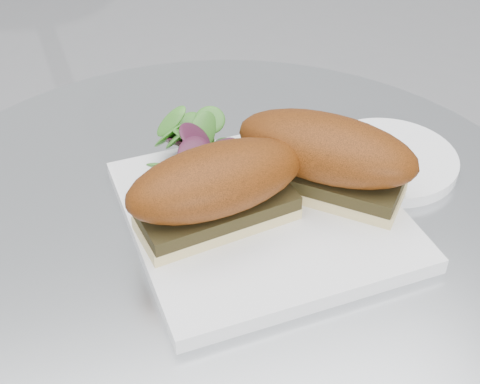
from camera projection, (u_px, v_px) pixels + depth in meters
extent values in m
cylinder|color=#ADB0B4|center=(223.00, 239.00, 0.65)|extent=(0.70, 0.70, 0.02)
cube|color=white|center=(263.00, 214.00, 0.65)|extent=(0.27, 0.27, 0.02)
cube|color=#CDB380|center=(217.00, 218.00, 0.62)|extent=(0.16, 0.09, 0.01)
cube|color=black|center=(217.00, 207.00, 0.61)|extent=(0.15, 0.09, 0.01)
ellipsoid|color=#612909|center=(216.00, 180.00, 0.59)|extent=(0.18, 0.11, 0.06)
cube|color=#CDB380|center=(323.00, 185.00, 0.66)|extent=(0.16, 0.15, 0.01)
cube|color=black|center=(324.00, 174.00, 0.65)|extent=(0.16, 0.15, 0.01)
ellipsoid|color=#612909|center=(326.00, 148.00, 0.63)|extent=(0.19, 0.18, 0.06)
cylinder|color=white|center=(388.00, 160.00, 0.72)|extent=(0.15, 0.15, 0.01)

